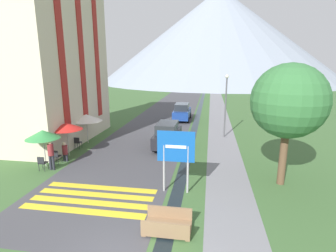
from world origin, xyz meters
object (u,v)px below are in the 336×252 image
Objects in this scene: parked_car_near at (168,135)px; cafe_chair_far_right at (78,142)px; cafe_chair_near_left at (56,156)px; cafe_umbrella_front_green at (43,134)px; cafe_umbrella_middle_red at (67,126)px; person_seated_near at (65,151)px; footbridge at (167,225)px; road_sign at (176,153)px; streetlamp at (226,101)px; tree_by_path at (289,101)px; person_standing_terrace at (51,153)px; cafe_umbrella_rear_white at (86,118)px; cafe_chair_nearest at (42,162)px; parked_car_far at (182,112)px; hotel_building at (49,52)px.

parked_car_near is 6.40m from cafe_chair_far_right.
cafe_umbrella_front_green reaches higher than cafe_chair_near_left.
cafe_umbrella_middle_red reaches higher than person_seated_near.
footbridge is 10.48m from cafe_umbrella_middle_red.
streetlamp is at bearing 75.13° from road_sign.
tree_by_path is (12.71, -2.18, 2.19)m from cafe_umbrella_middle_red.
person_standing_terrace is 1.41m from person_seated_near.
parked_car_near is at bearing 25.24° from cafe_umbrella_middle_red.
tree_by_path is (12.76, -5.06, 2.21)m from cafe_umbrella_rear_white.
cafe_chair_nearest is 0.39× the size of cafe_umbrella_front_green.
cafe_umbrella_middle_red is (-6.15, -12.24, 1.07)m from parked_car_far.
footbridge is 0.77× the size of cafe_umbrella_middle_red.
hotel_building is 6.46m from cafe_umbrella_middle_red.
cafe_chair_far_right is at bearing 94.24° from cafe_umbrella_middle_red.
cafe_chair_nearest is at bearing -92.75° from cafe_umbrella_middle_red.
parked_car_far is 15.75m from person_standing_terrace.
cafe_umbrella_middle_red is at bearing 97.76° from person_standing_terrace.
person_seated_near is (0.72, 0.94, -1.26)m from cafe_umbrella_front_green.
footbridge is at bearing -85.32° from parked_car_far.
person_standing_terrace is at bearing 148.75° from footbridge.
cafe_umbrella_middle_red is at bearing 89.10° from cafe_chair_near_left.
parked_car_near is 5.77m from streetlamp.
parked_car_far is 1.80× the size of cafe_umbrella_middle_red.
footbridge is at bearing -41.75° from cafe_umbrella_middle_red.
tree_by_path is (13.07, -0.21, 2.22)m from cafe_umbrella_front_green.
road_sign is 7.49m from person_standing_terrace.
hotel_building is 13.96m from parked_car_far.
cafe_chair_far_right is 0.14× the size of tree_by_path.
cafe_umbrella_rear_white is at bearing 89.49° from cafe_chair_near_left.
cafe_chair_nearest is at bearing -70.03° from cafe_umbrella_front_green.
person_standing_terrace is at bearing 9.72° from cafe_chair_nearest.
cafe_umbrella_middle_red is at bearing 108.99° from person_seated_near.
hotel_building reaches higher than parked_car_far.
cafe_chair_far_right reaches higher than footbridge.
parked_car_far reaches higher than person_seated_near.
streetlamp reaches higher than person_seated_near.
cafe_chair_near_left is at bearing -89.46° from cafe_umbrella_middle_red.
streetlamp is (10.66, 8.22, 1.06)m from cafe_umbrella_front_green.
cafe_chair_far_right is at bearing -34.81° from hotel_building.
cafe_umbrella_front_green reaches higher than person_seated_near.
road_sign is 0.72× the size of parked_car_near.
cafe_chair_nearest is (-7.83, 4.26, 0.29)m from footbridge.
tree_by_path reaches higher than streetlamp.
hotel_building is 8.11m from person_seated_near.
parked_car_far is 12.53m from cafe_chair_far_right.
cafe_chair_nearest is at bearing -112.89° from parked_car_far.
cafe_umbrella_front_green is (-6.47, -4.85, 1.04)m from parked_car_near.
cafe_umbrella_front_green is at bearing 94.19° from cafe_chair_nearest.
parked_car_near is 8.15m from cafe_umbrella_front_green.
cafe_umbrella_rear_white is at bearing -8.95° from hotel_building.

